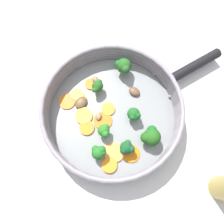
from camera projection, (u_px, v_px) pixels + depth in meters
The scene contains 29 objects.
ground_plane at pixel (112, 116), 0.57m from camera, with size 4.00×4.00×0.00m, color #BCBABF.
skillet at pixel (112, 115), 0.56m from camera, with size 0.33×0.33×0.01m, color gray.
skillet_rim_wall at pixel (112, 110), 0.53m from camera, with size 0.34×0.34×0.06m.
skillet_handle at pixel (193, 67), 0.58m from camera, with size 0.03×0.03×0.17m, color black.
skillet_rivet_left at pixel (170, 96), 0.56m from camera, with size 0.01×0.01×0.01m, color gray.
skillet_rivet_right at pixel (154, 74), 0.58m from camera, with size 0.01×0.01×0.01m, color gray.
carrot_slice_0 at pixel (81, 100), 0.56m from camera, with size 0.03×0.03×0.00m, color orange.
carrot_slice_1 at pixel (104, 152), 0.52m from camera, with size 0.03×0.03×0.01m, color orange.
carrot_slice_2 at pixel (91, 84), 0.58m from camera, with size 0.03×0.03×0.00m, color orange.
carrot_slice_3 at pixel (67, 102), 0.56m from camera, with size 0.04×0.04×0.00m, color orange.
carrot_slice_4 at pixel (108, 109), 0.56m from camera, with size 0.03×0.03×0.00m, color orange.
carrot_slice_5 at pixel (77, 94), 0.57m from camera, with size 0.03×0.03×0.01m, color orange.
carrot_slice_6 at pixel (115, 152), 0.52m from camera, with size 0.05×0.05×0.01m, color #F7903F.
carrot_slice_7 at pixel (87, 128), 0.54m from camera, with size 0.04×0.04×0.01m, color orange.
carrot_slice_8 at pixel (103, 121), 0.55m from camera, with size 0.05×0.05×0.00m, color orange.
carrot_slice_9 at pixel (131, 154), 0.52m from camera, with size 0.04×0.04×0.00m, color orange.
carrot_slice_10 at pixel (109, 165), 0.51m from camera, with size 0.04×0.04×0.01m, color orange.
carrot_slice_11 at pixel (84, 116), 0.55m from camera, with size 0.04×0.04×0.01m, color orange.
broccoli_floret_0 at pixel (124, 66), 0.56m from camera, with size 0.04×0.04×0.05m.
broccoli_floret_1 at pixel (127, 148), 0.51m from camera, with size 0.03×0.04×0.04m.
broccoli_floret_2 at pixel (151, 136), 0.51m from camera, with size 0.04×0.05×0.05m.
broccoli_floret_3 at pixel (97, 87), 0.55m from camera, with size 0.03×0.03×0.04m.
broccoli_floret_4 at pixel (99, 152), 0.50m from camera, with size 0.03×0.04×0.04m.
broccoli_floret_5 at pixel (104, 131), 0.51m from camera, with size 0.03×0.03×0.04m.
broccoli_floret_6 at pixel (134, 115), 0.53m from camera, with size 0.03×0.03×0.04m.
mushroom_piece_0 at pixel (134, 92), 0.57m from camera, with size 0.03×0.02×0.01m, color brown.
mushroom_piece_1 at pixel (99, 117), 0.55m from camera, with size 0.02×0.02×0.01m, color #86674A.
mushroom_piece_2 at pixel (81, 103), 0.56m from camera, with size 0.04×0.03×0.01m, color brown.
mushroom_piece_3 at pixel (96, 80), 0.58m from camera, with size 0.02×0.02×0.01m, color #896749.
Camera 1 is at (-0.13, 0.11, 0.54)m, focal length 35.00 mm.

